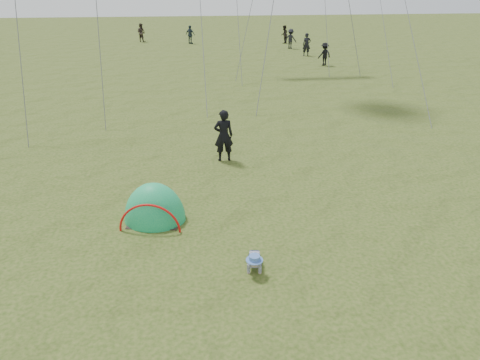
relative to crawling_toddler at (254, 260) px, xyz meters
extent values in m
plane|color=#253E0E|center=(-0.70, 0.51, -0.26)|extent=(140.00, 140.00, 0.00)
ellipsoid|color=#0B8E5C|center=(-2.26, 2.45, -0.26)|extent=(1.81, 1.58, 2.08)
imported|color=black|center=(-0.09, 6.29, 0.65)|extent=(0.68, 0.47, 1.81)
imported|color=black|center=(8.47, 35.36, 0.58)|extent=(0.97, 1.03, 1.68)
imported|color=black|center=(8.31, 31.90, 0.60)|extent=(1.26, 1.17, 1.70)
imported|color=#362B27|center=(-5.46, 38.24, 0.62)|extent=(1.08, 1.01, 1.76)
imported|color=#28353F|center=(-0.62, 36.20, 0.60)|extent=(1.06, 0.91, 1.70)
imported|color=black|center=(8.82, 23.39, 0.55)|extent=(1.18, 0.91, 1.61)
imported|color=black|center=(8.66, 27.71, 0.64)|extent=(0.69, 0.49, 1.79)
camera|label=1|loc=(-1.26, -7.53, 5.52)|focal=32.00mm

